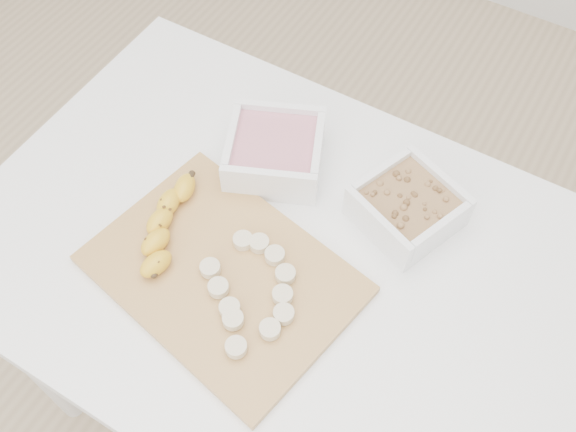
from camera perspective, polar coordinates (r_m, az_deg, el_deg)
The scene contains 7 objects.
ground at distance 1.70m, azimuth -0.54°, elevation -15.85°, with size 3.50×3.50×0.00m, color #C6AD89.
table at distance 1.10m, azimuth -0.80°, elevation -5.59°, with size 1.00×0.70×0.75m.
bowl_yogurt at distance 1.08m, azimuth -1.18°, elevation 5.79°, with size 0.21×0.21×0.07m.
bowl_granola at distance 1.03m, azimuth 10.58°, elevation 0.83°, with size 0.19×0.19×0.07m.
cutting_board at distance 0.99m, azimuth -5.80°, elevation -5.15°, with size 0.39×0.28×0.01m, color tan.
banana at distance 1.02m, azimuth -10.81°, elevation -0.88°, with size 0.05×0.19×0.03m, color gold, non-canonical shape.
banana_slices at distance 0.96m, azimuth -3.20°, elevation -6.51°, with size 0.16×0.19×0.02m.
Camera 1 is at (0.27, -0.43, 1.63)m, focal length 40.00 mm.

